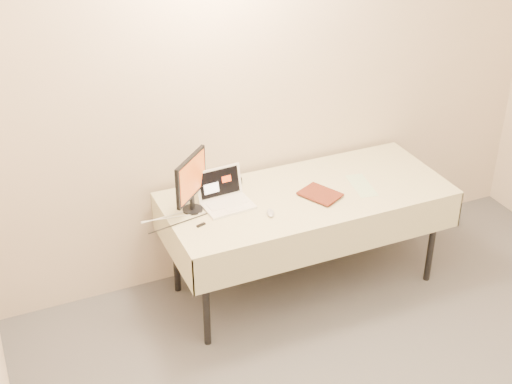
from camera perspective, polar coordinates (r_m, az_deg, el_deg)
name	(u,v)px	position (r m, az deg, el deg)	size (l,w,h in m)	color
back_wall	(279,80)	(4.71, 1.82, 8.96)	(4.00, 0.10, 2.70)	beige
table	(307,201)	(4.64, 4.09, -0.71)	(1.86, 0.81, 0.74)	black
laptop	(224,196)	(4.46, -2.55, -0.32)	(0.32, 0.28, 0.21)	white
monitor	(191,180)	(4.32, -5.22, 0.99)	(0.27, 0.27, 0.37)	black
book	(312,185)	(4.45, 4.53, 0.58)	(0.18, 0.02, 0.25)	maroon
alarm_clock	(233,181)	(4.69, -1.84, 0.89)	(0.11, 0.05, 0.05)	black
clicker	(270,213)	(4.36, 1.16, -1.68)	(0.05, 0.09, 0.02)	#B2B2B5
paper_form	(362,185)	(4.73, 8.44, 0.53)	(0.12, 0.31, 0.00)	#BFE4B6
usb_dongle	(201,225)	(4.27, -4.43, -2.64)	(0.06, 0.02, 0.01)	black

